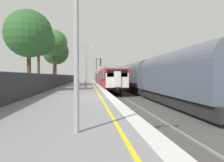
# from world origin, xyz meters

# --- Properties ---
(ground) EXTENTS (17.40, 110.00, 1.21)m
(ground) POSITION_xyz_m (2.64, 0.00, -0.61)
(ground) COLOR gray
(commuter_train_at_platform) EXTENTS (2.83, 39.30, 3.81)m
(commuter_train_at_platform) POSITION_xyz_m (2.10, 28.18, 1.27)
(commuter_train_at_platform) COLOR maroon
(commuter_train_at_platform) RESTS_ON ground
(freight_train_adjacent_track) EXTENTS (2.60, 46.44, 4.57)m
(freight_train_adjacent_track) POSITION_xyz_m (6.10, 17.42, 1.50)
(freight_train_adjacent_track) COLOR #232326
(freight_train_adjacent_track) RESTS_ON ground
(signal_gantry) EXTENTS (1.10, 0.24, 5.05)m
(signal_gantry) POSITION_xyz_m (0.62, 26.39, 3.15)
(signal_gantry) COLOR #47474C
(signal_gantry) RESTS_ON ground
(speed_limit_sign) EXTENTS (0.59, 0.08, 2.59)m
(speed_limit_sign) POSITION_xyz_m (0.25, 22.33, 1.66)
(speed_limit_sign) COLOR #59595B
(speed_limit_sign) RESTS_ON ground
(platform_lamp_near) EXTENTS (2.00, 0.20, 5.08)m
(platform_lamp_near) POSITION_xyz_m (-1.55, -9.21, 3.04)
(platform_lamp_near) COLOR #93999E
(platform_lamp_near) RESTS_ON ground
(platform_lamp_mid) EXTENTS (2.00, 0.20, 5.44)m
(platform_lamp_mid) POSITION_xyz_m (-1.55, 11.46, 3.22)
(platform_lamp_mid) COLOR #93999E
(platform_lamp_mid) RESTS_ON ground
(platform_lamp_far) EXTENTS (2.00, 0.20, 5.47)m
(platform_lamp_far) POSITION_xyz_m (-1.55, 32.13, 3.24)
(platform_lamp_far) COLOR #93999E
(platform_lamp_far) RESTS_ON ground
(platform_back_fence) EXTENTS (0.07, 99.00, 1.75)m
(platform_back_fence) POSITION_xyz_m (-5.45, -0.00, 0.92)
(platform_back_fence) COLOR #282B2D
(platform_back_fence) RESTS_ON ground
(background_tree_left) EXTENTS (4.23, 4.23, 8.39)m
(background_tree_left) POSITION_xyz_m (-7.80, 13.16, 6.10)
(background_tree_left) COLOR #473323
(background_tree_left) RESTS_ON ground
(background_tree_centre) EXTENTS (4.69, 4.69, 8.29)m
(background_tree_centre) POSITION_xyz_m (-7.15, 23.39, 5.81)
(background_tree_centre) COLOR #473323
(background_tree_centre) RESTS_ON ground
(background_tree_right) EXTENTS (4.15, 4.15, 8.66)m
(background_tree_right) POSITION_xyz_m (-6.54, 17.80, 6.44)
(background_tree_right) COLOR #473323
(background_tree_right) RESTS_ON ground
(background_tree_back) EXTENTS (4.56, 4.56, 7.88)m
(background_tree_back) POSITION_xyz_m (-6.97, 5.86, 5.47)
(background_tree_back) COLOR #473323
(background_tree_back) RESTS_ON ground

